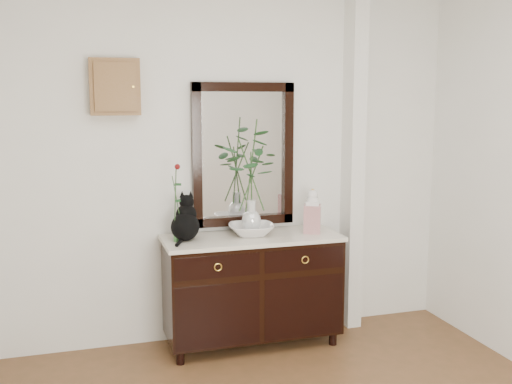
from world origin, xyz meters
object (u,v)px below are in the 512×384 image
object	(u,v)px
cat	(185,218)
ginger_jar	(312,211)
sideboard	(252,285)
lotus_bowl	(251,230)

from	to	relation	value
cat	ginger_jar	size ratio (longest dim) A/B	0.97
sideboard	lotus_bowl	bearing A→B (deg)	82.00
lotus_bowl	ginger_jar	distance (m)	0.49
sideboard	lotus_bowl	world-z (taller)	lotus_bowl
cat	lotus_bowl	size ratio (longest dim) A/B	0.97
lotus_bowl	ginger_jar	size ratio (longest dim) A/B	1.00
cat	lotus_bowl	xyz separation A→B (m)	(0.50, 0.01, -0.12)
cat	ginger_jar	distance (m)	0.97
sideboard	lotus_bowl	distance (m)	0.42
sideboard	cat	distance (m)	0.74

